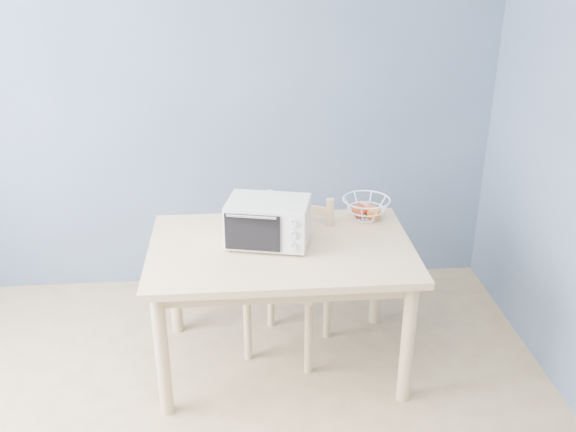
{
  "coord_description": "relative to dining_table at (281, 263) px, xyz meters",
  "views": [
    {
      "loc": [
        0.31,
        -1.78,
        2.29
      ],
      "look_at": [
        0.56,
        1.23,
        0.93
      ],
      "focal_mm": 40.0,
      "sensor_mm": 36.0,
      "label": 1
    }
  ],
  "objects": [
    {
      "name": "toaster_oven",
      "position": [
        -0.08,
        0.03,
        0.23
      ],
      "size": [
        0.48,
        0.38,
        0.25
      ],
      "rotation": [
        0.0,
        0.0,
        -0.23
      ],
      "color": "beige",
      "rests_on": "dining_table"
    },
    {
      "name": "dining_table",
      "position": [
        0.0,
        0.0,
        0.0
      ],
      "size": [
        1.4,
        0.9,
        0.75
      ],
      "color": "#D5BE80",
      "rests_on": "ground"
    },
    {
      "name": "room",
      "position": [
        -0.53,
        -1.24,
        0.65
      ],
      "size": [
        4.01,
        4.51,
        2.61
      ],
      "color": "tan",
      "rests_on": "ground"
    },
    {
      "name": "dining_chair",
      "position": [
        0.07,
        0.18,
        -0.2
      ],
      "size": [
        0.56,
        0.56,
        0.91
      ],
      "rotation": [
        0.0,
        0.0,
        -0.43
      ],
      "color": "#D5BE80",
      "rests_on": "ground"
    },
    {
      "name": "fruit_basket",
      "position": [
        0.51,
        0.31,
        0.17
      ],
      "size": [
        0.36,
        0.36,
        0.13
      ],
      "rotation": [
        0.0,
        0.0,
        0.37
      ],
      "color": "white",
      "rests_on": "dining_table"
    }
  ]
}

